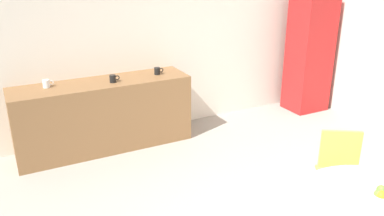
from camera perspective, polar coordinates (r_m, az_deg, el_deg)
name	(u,v)px	position (r m, az deg, el deg)	size (l,w,h in m)	color
wall_back	(149,40)	(5.58, -6.21, 9.74)	(6.00, 0.10, 2.60)	silver
counter_block	(104,115)	(5.26, -12.54, -0.99)	(2.23, 0.60, 0.90)	brown
locker_cabinet	(309,54)	(6.65, 16.54, 7.43)	(0.60, 0.50, 1.84)	#B21E1E
chair_yellow	(341,165)	(4.05, 20.67, -7.62)	(0.58, 0.58, 0.83)	silver
fruit_bowl	(383,197)	(3.13, 25.78, -11.41)	(0.24, 0.24, 0.13)	silver
mug_white	(113,79)	(5.05, -11.30, 4.17)	(0.13, 0.08, 0.09)	black
mug_green	(157,71)	(5.32, -5.00, 5.34)	(0.13, 0.08, 0.09)	black
mug_red	(46,84)	(5.06, -20.22, 3.32)	(0.13, 0.08, 0.09)	white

